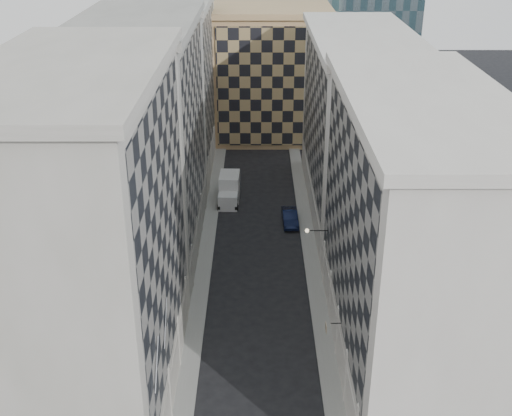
{
  "coord_description": "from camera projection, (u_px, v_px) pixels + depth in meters",
  "views": [
    {
      "loc": [
        -0.23,
        -25.2,
        31.79
      ],
      "look_at": [
        -0.22,
        14.08,
        13.09
      ],
      "focal_mm": 45.0,
      "sensor_mm": 36.0,
      "label": 1
    }
  ],
  "objects": [
    {
      "name": "bldg_left_c",
      "position": [
        172.0,
        86.0,
        81.43
      ],
      "size": [
        10.8,
        22.8,
        21.7
      ],
      "color": "#A39F93",
      "rests_on": "ground"
    },
    {
      "name": "bldg_left_a",
      "position": [
        91.0,
        246.0,
        41.27
      ],
      "size": [
        10.8,
        22.8,
        23.7
      ],
      "color": "#A39F93",
      "rests_on": "ground"
    },
    {
      "name": "bracket_lamp",
      "position": [
        309.0,
        231.0,
        55.43
      ],
      "size": [
        1.98,
        0.36,
        0.36
      ],
      "color": "black",
      "rests_on": "ground"
    },
    {
      "name": "dark_car",
      "position": [
        290.0,
        217.0,
        70.05
      ],
      "size": [
        1.76,
        4.62,
        1.51
      ],
      "primitive_type": "imported",
      "rotation": [
        0.0,
        0.0,
        0.04
      ],
      "color": "black",
      "rests_on": "ground"
    },
    {
      "name": "bldg_right_a",
      "position": [
        412.0,
        238.0,
        45.53
      ],
      "size": [
        10.8,
        26.8,
        20.7
      ],
      "color": "beige",
      "rests_on": "ground"
    },
    {
      "name": "tan_block",
      "position": [
        271.0,
        73.0,
        93.67
      ],
      "size": [
        16.8,
        14.8,
        18.8
      ],
      "color": "tan",
      "rests_on": "ground"
    },
    {
      "name": "bldg_left_b",
      "position": [
        145.0,
        140.0,
        61.35
      ],
      "size": [
        10.8,
        22.8,
        22.7
      ],
      "color": "gray",
      "rests_on": "ground"
    },
    {
      "name": "flagpoles_left",
      "position": [
        161.0,
        343.0,
        38.4
      ],
      "size": [
        0.1,
        6.33,
        2.33
      ],
      "color": "gray",
      "rests_on": "ground"
    },
    {
      "name": "bldg_right_b",
      "position": [
        357.0,
        125.0,
        70.11
      ],
      "size": [
        10.8,
        28.8,
        19.7
      ],
      "color": "beige",
      "rests_on": "ground"
    },
    {
      "name": "sidewalk_west",
      "position": [
        205.0,
        258.0,
        63.47
      ],
      "size": [
        1.5,
        100.0,
        0.15
      ],
      "primitive_type": "cube",
      "color": "gray",
      "rests_on": "ground"
    },
    {
      "name": "shop_sign",
      "position": [
        327.0,
        327.0,
        46.77
      ],
      "size": [
        1.1,
        0.65,
        0.72
      ],
      "rotation": [
        0.0,
        0.0,
        0.02
      ],
      "color": "black",
      "rests_on": "ground"
    },
    {
      "name": "box_truck",
      "position": [
        229.0,
        190.0,
        75.23
      ],
      "size": [
        2.47,
        5.69,
        3.08
      ],
      "rotation": [
        0.0,
        0.0,
        -0.03
      ],
      "color": "silver",
      "rests_on": "ground"
    },
    {
      "name": "sidewalk_east",
      "position": [
        311.0,
        258.0,
        63.48
      ],
      "size": [
        1.5,
        100.0,
        0.15
      ],
      "primitive_type": "cube",
      "color": "gray",
      "rests_on": "ground"
    }
  ]
}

